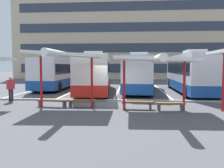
% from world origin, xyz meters
% --- Properties ---
extents(ground_plane, '(160.00, 160.00, 0.00)m').
position_xyz_m(ground_plane, '(0.00, 0.00, 0.00)').
color(ground_plane, '#515156').
extents(terminal_building, '(42.55, 14.12, 17.69)m').
position_xyz_m(terminal_building, '(0.03, 34.49, 7.48)').
color(terminal_building, '#C6B293').
rests_on(terminal_building, ground).
extents(coach_bus_0, '(2.66, 10.09, 3.56)m').
position_xyz_m(coach_bus_0, '(-6.66, 9.13, 1.63)').
color(coach_bus_0, silver).
rests_on(coach_bus_0, ground).
extents(coach_bus_1, '(3.51, 12.61, 3.70)m').
position_xyz_m(coach_bus_1, '(-2.11, 6.47, 1.71)').
color(coach_bus_1, silver).
rests_on(coach_bus_1, ground).
extents(coach_bus_2, '(3.43, 10.60, 3.66)m').
position_xyz_m(coach_bus_2, '(2.14, 7.14, 1.69)').
color(coach_bus_2, silver).
rests_on(coach_bus_2, ground).
extents(coach_bus_3, '(2.74, 11.57, 3.82)m').
position_xyz_m(coach_bus_3, '(6.68, 6.56, 1.78)').
color(coach_bus_3, silver).
rests_on(coach_bus_3, ground).
extents(lane_stripe_0, '(0.16, 14.00, 0.01)m').
position_xyz_m(lane_stripe_0, '(-8.60, 7.67, 0.00)').
color(lane_stripe_0, white).
rests_on(lane_stripe_0, ground).
extents(lane_stripe_1, '(0.16, 14.00, 0.01)m').
position_xyz_m(lane_stripe_1, '(-4.30, 7.67, 0.00)').
color(lane_stripe_1, white).
rests_on(lane_stripe_1, ground).
extents(lane_stripe_2, '(0.16, 14.00, 0.01)m').
position_xyz_m(lane_stripe_2, '(0.00, 7.67, 0.00)').
color(lane_stripe_2, white).
rests_on(lane_stripe_2, ground).
extents(lane_stripe_3, '(0.16, 14.00, 0.01)m').
position_xyz_m(lane_stripe_3, '(4.30, 7.67, 0.00)').
color(lane_stripe_3, white).
rests_on(lane_stripe_3, ground).
extents(lane_stripe_4, '(0.16, 14.00, 0.01)m').
position_xyz_m(lane_stripe_4, '(8.60, 7.67, 0.00)').
color(lane_stripe_4, white).
rests_on(lane_stripe_4, ground).
extents(waiting_shelter_1, '(4.05, 5.05, 3.32)m').
position_xyz_m(waiting_shelter_1, '(-2.59, -2.29, 3.05)').
color(waiting_shelter_1, red).
rests_on(waiting_shelter_1, ground).
extents(bench_1, '(1.89, 0.64, 0.45)m').
position_xyz_m(bench_1, '(-3.49, -1.92, 0.34)').
color(bench_1, brown).
rests_on(bench_1, ground).
extents(bench_2, '(1.73, 0.43, 0.45)m').
position_xyz_m(bench_2, '(-1.69, -1.86, 0.34)').
color(bench_2, brown).
rests_on(bench_2, ground).
extents(waiting_shelter_2, '(4.31, 5.34, 2.99)m').
position_xyz_m(waiting_shelter_2, '(2.49, -2.75, 2.77)').
color(waiting_shelter_2, red).
rests_on(waiting_shelter_2, ground).
extents(bench_3, '(1.78, 0.46, 0.45)m').
position_xyz_m(bench_3, '(1.59, -2.26, 0.34)').
color(bench_3, brown).
rests_on(bench_3, ground).
extents(bench_4, '(1.60, 0.57, 0.45)m').
position_xyz_m(bench_4, '(3.39, -2.57, 0.33)').
color(bench_4, brown).
rests_on(bench_4, ground).
extents(platform_kerb, '(44.00, 0.24, 0.12)m').
position_xyz_m(platform_kerb, '(0.00, 0.65, 0.06)').
color(platform_kerb, '#ADADA8').
rests_on(platform_kerb, ground).
extents(waiting_passenger_0, '(0.46, 0.54, 1.74)m').
position_xyz_m(waiting_passenger_0, '(-7.06, -0.05, 1.02)').
color(waiting_passenger_0, black).
rests_on(waiting_passenger_0, ground).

